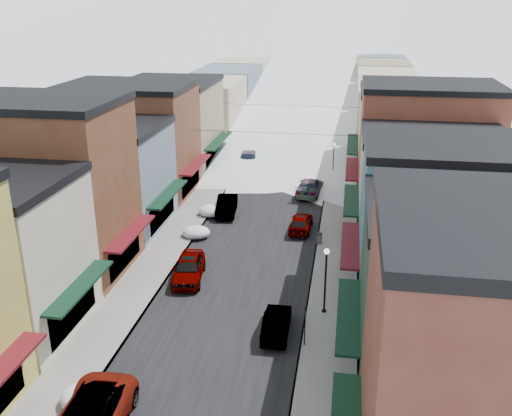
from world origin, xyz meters
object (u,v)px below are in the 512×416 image
(trash_can, at_px, (319,238))
(streetlamp_near, at_px, (326,273))
(car_dark_hatch, at_px, (227,205))
(car_green_sedan, at_px, (277,323))
(car_silver_sedan, at_px, (189,268))

(trash_can, bearing_deg, streetlamp_near, -84.77)
(car_dark_hatch, relative_size, car_green_sedan, 1.14)
(car_dark_hatch, relative_size, streetlamp_near, 1.12)
(car_green_sedan, xyz_separation_m, streetlamp_near, (2.67, 2.71, 2.19))
(car_silver_sedan, relative_size, car_dark_hatch, 1.03)
(streetlamp_near, bearing_deg, trash_can, 95.23)
(car_silver_sedan, height_order, trash_can, car_silver_sedan)
(car_green_sedan, bearing_deg, car_silver_sedan, -41.66)
(trash_can, bearing_deg, car_silver_sedan, -139.63)
(car_dark_hatch, xyz_separation_m, streetlamp_near, (9.75, -16.23, 2.09))
(car_silver_sedan, height_order, car_dark_hatch, car_silver_sedan)
(car_dark_hatch, xyz_separation_m, car_green_sedan, (7.09, -18.93, -0.10))
(car_dark_hatch, bearing_deg, car_silver_sedan, -96.49)
(car_silver_sedan, height_order, streetlamp_near, streetlamp_near)
(car_silver_sedan, bearing_deg, car_dark_hatch, 82.82)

